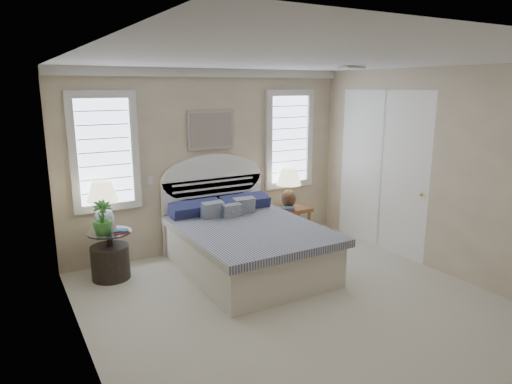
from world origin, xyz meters
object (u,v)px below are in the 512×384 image
Objects in this scene: nightstand_right at (294,216)px; lamp_left at (103,200)px; side_table_left at (111,249)px; bed at (244,241)px; lamp_right at (289,183)px; floor_pot at (111,262)px.

lamp_left is at bearing 178.95° from nightstand_right.
side_table_left is 2.95m from nightstand_right.
bed reaches higher than nightstand_right.
lamp_right reaches higher than side_table_left.
floor_pot is 0.76× the size of lamp_left.
bed is 1.77m from floor_pot.
lamp_left is 2.90m from lamp_right.
lamp_left is (-2.97, 0.05, 0.63)m from nightstand_right.
lamp_right is at bearing 0.11° from lamp_left.
bed reaches higher than side_table_left.
nightstand_right is 0.83× the size of lamp_left.
bed is 3.50× the size of lamp_right.
floor_pot is at bearing 161.23° from bed.
floor_pot is at bearing -176.35° from lamp_right.
side_table_left is (-1.65, 0.59, 0.00)m from bed.
lamp_left reaches higher than floor_pot.
bed is at bearing -24.10° from lamp_left.
bed is 1.47m from nightstand_right.
bed is at bearing -18.77° from floor_pot.
nightstand_right is 0.81× the size of lamp_right.
nightstand_right is 2.98m from floor_pot.
floor_pot is 0.75× the size of lamp_right.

